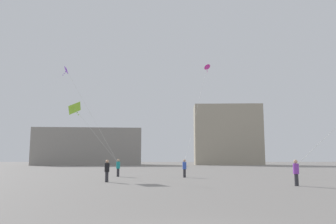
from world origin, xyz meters
TOP-DOWN VIEW (x-y plane):
  - person_in_blue at (1.70, 24.65)m, footprint 0.37×0.37m
  - person_in_black at (-4.59, 18.71)m, footprint 0.36×0.36m
  - person_in_purple at (8.35, 14.98)m, footprint 0.37×0.37m
  - person_in_teal at (-4.70, 26.07)m, footprint 0.37×0.37m
  - kite_lime_delta at (-8.65, 24.20)m, footprint 4.57×2.84m
  - kite_magenta_diamond at (5.66, 37.06)m, footprint 4.66×13.28m
  - kite_violet_delta at (-10.67, 28.46)m, footprint 6.51×3.08m
  - building_left_hall at (-19.00, 80.60)m, footprint 27.14×16.36m
  - building_centre_hall at (17.00, 81.06)m, footprint 17.84×8.86m

SIDE VIEW (x-z plane):
  - person_in_black at x=-4.59m, z-range 0.08..1.75m
  - person_in_blue at x=1.70m, z-range 0.08..1.76m
  - person_in_purple at x=8.35m, z-range 0.08..1.78m
  - person_in_teal at x=-4.70m, z-range 0.08..1.79m
  - building_left_hall at x=-19.00m, z-range 0.00..9.14m
  - kite_lime_delta at x=-8.65m, z-range 3.60..9.23m
  - building_centre_hall at x=17.00m, z-range 0.00..15.69m
  - kite_violet_delta at x=-10.67m, z-range 5.83..16.17m
  - kite_magenta_diamond at x=5.66m, z-range 7.28..20.56m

